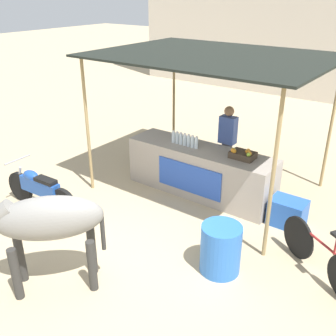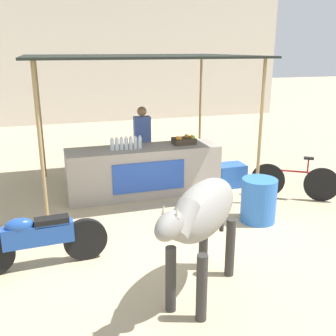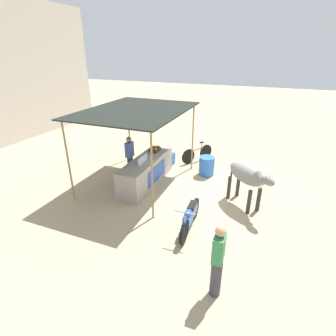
{
  "view_description": "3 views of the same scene",
  "coord_description": "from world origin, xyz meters",
  "px_view_note": "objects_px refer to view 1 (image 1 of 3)",
  "views": [
    {
      "loc": [
        3.64,
        -3.83,
        3.8
      ],
      "look_at": [
        0.24,
        0.79,
        1.14
      ],
      "focal_mm": 42.0,
      "sensor_mm": 36.0,
      "label": 1
    },
    {
      "loc": [
        -1.78,
        -5.06,
        2.81
      ],
      "look_at": [
        0.21,
        1.26,
        0.79
      ],
      "focal_mm": 42.0,
      "sensor_mm": 36.0,
      "label": 2
    },
    {
      "loc": [
        -7.68,
        -1.74,
        4.51
      ],
      "look_at": [
        -0.29,
        1.24,
        0.89
      ],
      "focal_mm": 28.0,
      "sensor_mm": 36.0,
      "label": 3
    }
  ],
  "objects_px": {
    "vendor_behind_counter": "(227,144)",
    "water_barrel": "(221,249)",
    "bicycle_leaning": "(321,256)",
    "cooler_box": "(287,212)",
    "stall_counter": "(200,171)",
    "cow": "(44,222)",
    "fruit_crate": "(243,154)",
    "motorcycle_parked": "(40,189)"
  },
  "relations": [
    {
      "from": "fruit_crate",
      "to": "bicycle_leaning",
      "type": "xyz_separation_m",
      "value": [
        1.86,
        -1.18,
        -0.68
      ]
    },
    {
      "from": "vendor_behind_counter",
      "to": "water_barrel",
      "type": "relative_size",
      "value": 2.21
    },
    {
      "from": "stall_counter",
      "to": "fruit_crate",
      "type": "bearing_deg",
      "value": 2.96
    },
    {
      "from": "fruit_crate",
      "to": "cooler_box",
      "type": "height_order",
      "value": "fruit_crate"
    },
    {
      "from": "water_barrel",
      "to": "vendor_behind_counter",
      "type": "bearing_deg",
      "value": 117.34
    },
    {
      "from": "cooler_box",
      "to": "bicycle_leaning",
      "type": "distance_m",
      "value": 1.36
    },
    {
      "from": "water_barrel",
      "to": "cow",
      "type": "distance_m",
      "value": 2.47
    },
    {
      "from": "bicycle_leaning",
      "to": "cooler_box",
      "type": "bearing_deg",
      "value": 129.86
    },
    {
      "from": "cooler_box",
      "to": "bicycle_leaning",
      "type": "xyz_separation_m",
      "value": [
        0.87,
        -1.04,
        0.11
      ]
    },
    {
      "from": "water_barrel",
      "to": "bicycle_leaning",
      "type": "bearing_deg",
      "value": 30.94
    },
    {
      "from": "water_barrel",
      "to": "cow",
      "type": "bearing_deg",
      "value": -136.13
    },
    {
      "from": "fruit_crate",
      "to": "cow",
      "type": "distance_m",
      "value": 3.7
    },
    {
      "from": "cooler_box",
      "to": "motorcycle_parked",
      "type": "xyz_separation_m",
      "value": [
        -3.87,
        -2.2,
        0.19
      ]
    },
    {
      "from": "cooler_box",
      "to": "cow",
      "type": "distance_m",
      "value": 4.05
    },
    {
      "from": "stall_counter",
      "to": "bicycle_leaning",
      "type": "height_order",
      "value": "stall_counter"
    },
    {
      "from": "cow",
      "to": "vendor_behind_counter",
      "type": "bearing_deg",
      "value": 85.11
    },
    {
      "from": "fruit_crate",
      "to": "vendor_behind_counter",
      "type": "relative_size",
      "value": 0.27
    },
    {
      "from": "stall_counter",
      "to": "cooler_box",
      "type": "relative_size",
      "value": 5.0
    },
    {
      "from": "water_barrel",
      "to": "cooler_box",
      "type": "bearing_deg",
      "value": 79.12
    },
    {
      "from": "cow",
      "to": "cooler_box",
      "type": "bearing_deg",
      "value": 58.94
    },
    {
      "from": "cooler_box",
      "to": "motorcycle_parked",
      "type": "bearing_deg",
      "value": -150.43
    },
    {
      "from": "water_barrel",
      "to": "motorcycle_parked",
      "type": "bearing_deg",
      "value": -172.93
    },
    {
      "from": "cooler_box",
      "to": "water_barrel",
      "type": "bearing_deg",
      "value": -100.88
    },
    {
      "from": "stall_counter",
      "to": "water_barrel",
      "type": "relative_size",
      "value": 4.01
    },
    {
      "from": "fruit_crate",
      "to": "cooler_box",
      "type": "bearing_deg",
      "value": -8.09
    },
    {
      "from": "stall_counter",
      "to": "cow",
      "type": "xyz_separation_m",
      "value": [
        -0.2,
        -3.5,
        0.55
      ]
    },
    {
      "from": "stall_counter",
      "to": "vendor_behind_counter",
      "type": "bearing_deg",
      "value": 77.65
    },
    {
      "from": "motorcycle_parked",
      "to": "water_barrel",
      "type": "bearing_deg",
      "value": 7.07
    },
    {
      "from": "fruit_crate",
      "to": "bicycle_leaning",
      "type": "bearing_deg",
      "value": -32.35
    },
    {
      "from": "water_barrel",
      "to": "fruit_crate",
      "type": "bearing_deg",
      "value": 109.07
    },
    {
      "from": "vendor_behind_counter",
      "to": "cow",
      "type": "height_order",
      "value": "vendor_behind_counter"
    },
    {
      "from": "bicycle_leaning",
      "to": "vendor_behind_counter",
      "type": "bearing_deg",
      "value": 143.53
    },
    {
      "from": "cooler_box",
      "to": "fruit_crate",
      "type": "bearing_deg",
      "value": 171.91
    },
    {
      "from": "cooler_box",
      "to": "water_barrel",
      "type": "relative_size",
      "value": 0.8
    },
    {
      "from": "stall_counter",
      "to": "fruit_crate",
      "type": "relative_size",
      "value": 6.82
    },
    {
      "from": "vendor_behind_counter",
      "to": "water_barrel",
      "type": "height_order",
      "value": "vendor_behind_counter"
    },
    {
      "from": "motorcycle_parked",
      "to": "bicycle_leaning",
      "type": "distance_m",
      "value": 4.88
    },
    {
      "from": "vendor_behind_counter",
      "to": "cooler_box",
      "type": "distance_m",
      "value": 1.99
    },
    {
      "from": "cooler_box",
      "to": "bicycle_leaning",
      "type": "height_order",
      "value": "bicycle_leaning"
    },
    {
      "from": "water_barrel",
      "to": "motorcycle_parked",
      "type": "distance_m",
      "value": 3.56
    },
    {
      "from": "stall_counter",
      "to": "water_barrel",
      "type": "bearing_deg",
      "value": -50.8
    },
    {
      "from": "cooler_box",
      "to": "vendor_behind_counter",
      "type": "bearing_deg",
      "value": 153.26
    }
  ]
}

